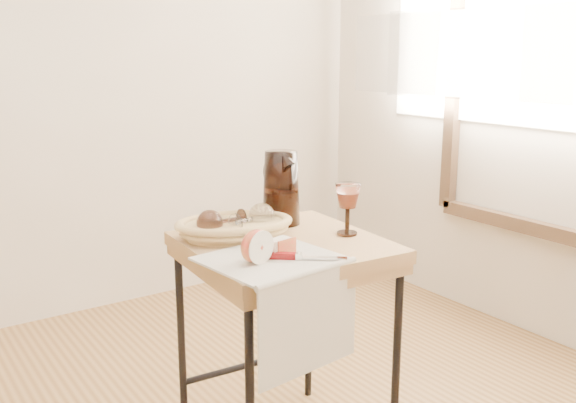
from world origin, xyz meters
TOP-DOWN VIEW (x-y plane):
  - wall_back at (0.00, 1.80)m, footprint 3.60×0.00m
  - curtain at (1.74, 0.35)m, footprint 0.02×1.00m
  - side_table at (0.42, 0.34)m, footprint 0.57×0.57m
  - tea_towel at (0.29, 0.22)m, footprint 0.35×0.33m
  - bread_basket at (0.32, 0.46)m, footprint 0.36×0.29m
  - goblet_lying_a at (0.29, 0.47)m, footprint 0.13×0.08m
  - goblet_lying_b at (0.37, 0.44)m, footprint 0.15×0.11m
  - pitcher at (0.52, 0.51)m, footprint 0.23×0.28m
  - wine_goblet at (0.61, 0.29)m, footprint 0.10×0.10m
  - apple_half at (0.24, 0.21)m, footprint 0.10×0.07m
  - apple_wedge at (0.33, 0.23)m, footprint 0.07×0.04m
  - table_knife at (0.35, 0.16)m, footprint 0.18×0.15m

SIDE VIEW (x-z plane):
  - side_table at x=0.42m, z-range 0.00..0.68m
  - tea_towel at x=0.29m, z-range 0.68..0.68m
  - table_knife at x=0.35m, z-range 0.68..0.70m
  - bread_basket at x=0.32m, z-range 0.68..0.73m
  - apple_wedge at x=0.33m, z-range 0.68..0.73m
  - apple_half at x=0.24m, z-range 0.68..0.77m
  - goblet_lying_a at x=0.29m, z-range 0.69..0.77m
  - goblet_lying_b at x=0.37m, z-range 0.69..0.77m
  - wine_goblet at x=0.61m, z-range 0.68..0.83m
  - pitcher at x=0.52m, z-range 0.66..0.93m
  - curtain at x=1.74m, z-range 0.10..2.30m
  - wall_back at x=0.00m, z-range 0.00..2.70m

